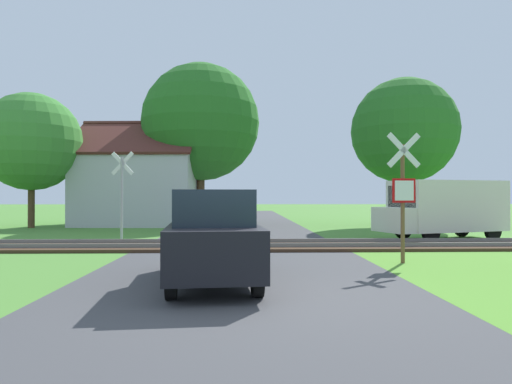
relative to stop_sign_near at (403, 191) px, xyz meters
The scene contains 11 objects.
ground_plane 5.54m from the stop_sign_near, 139.94° to the right, with size 160.00×160.00×0.00m, color #4C8433.
road_asphalt 4.60m from the stop_sign_near, 161.10° to the right, with size 6.54×80.00×0.01m, color #424244.
rail_track 5.61m from the stop_sign_near, 138.78° to the left, with size 60.00×2.60×0.22m.
stop_sign_near is the anchor object (origin of this frame).
crossing_sign_far 10.25m from the stop_sign_near, 145.42° to the left, with size 0.87×0.20×3.31m.
house 18.26m from the stop_sign_near, 122.58° to the left, with size 6.97×6.43×6.00m.
tree_left 19.91m from the stop_sign_near, 139.30° to the left, with size 5.07×5.07×7.01m.
tree_center 17.33m from the stop_sign_near, 112.42° to the left, with size 6.84×6.84×9.39m.
tree_right 14.25m from the stop_sign_near, 70.10° to the left, with size 5.64×5.64×7.98m.
mail_truck 7.06m from the stop_sign_near, 58.32° to the left, with size 5.23×3.24×2.24m.
parked_car 5.22m from the stop_sign_near, 152.28° to the right, with size 1.99×4.13×1.78m.
Camera 1 is at (0.03, -7.78, 1.68)m, focal length 32.00 mm.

